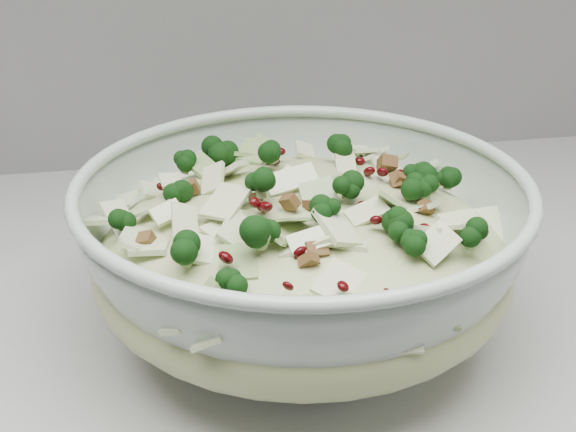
{
  "coord_description": "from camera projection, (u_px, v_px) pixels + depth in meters",
  "views": [
    {
      "loc": [
        0.11,
        1.09,
        1.26
      ],
      "look_at": [
        0.21,
        1.62,
        1.0
      ],
      "focal_mm": 50.0,
      "sensor_mm": 36.0,
      "label": 1
    }
  ],
  "objects": [
    {
      "name": "salad",
      "position": [
        302.0,
        231.0,
        0.58
      ],
      "size": [
        0.42,
        0.42,
        0.13
      ],
      "rotation": [
        0.0,
        0.0,
        0.56
      ],
      "color": "#B7BE82",
      "rests_on": "mixing_bowl"
    },
    {
      "name": "mixing_bowl",
      "position": [
        302.0,
        256.0,
        0.59
      ],
      "size": [
        0.42,
        0.42,
        0.13
      ],
      "rotation": [
        0.0,
        0.0,
        0.32
      ],
      "color": "#A8B9AD",
      "rests_on": "counter"
    }
  ]
}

